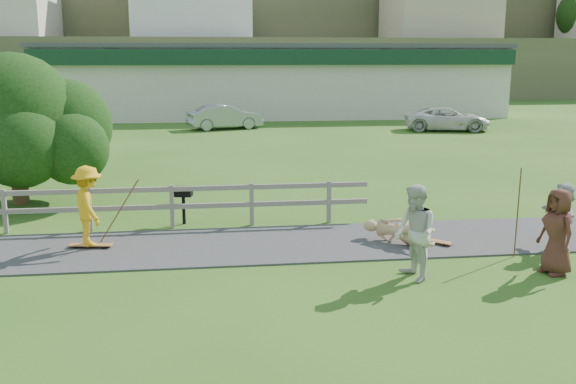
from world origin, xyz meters
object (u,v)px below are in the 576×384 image
object	(u,v)px
spectator_d	(562,217)
skater_fallen	(398,231)
spectator_a	(415,233)
car_white	(447,119)
spectator_c	(557,232)
bbq	(184,206)
skater_rider	(89,210)
car_silver	(225,117)
tree	(17,147)

from	to	relation	value
spectator_d	skater_fallen	bearing A→B (deg)	-96.01
spectator_a	car_white	xyz separation A→B (m)	(10.11, 24.40, -0.25)
skater_fallen	spectator_c	world-z (taller)	spectator_c
spectator_a	car_white	bearing A→B (deg)	148.29
bbq	spectator_c	bearing A→B (deg)	-22.48
skater_rider	car_silver	distance (m)	24.40
skater_fallen	car_silver	xyz separation A→B (m)	(-3.10, 24.66, 0.40)
spectator_a	bbq	size ratio (longest dim) A/B	1.91
skater_fallen	bbq	xyz separation A→B (m)	(-4.92, 2.53, 0.17)
tree	bbq	xyz separation A→B (m)	(4.81, -3.01, -1.19)
spectator_d	bbq	world-z (taller)	spectator_d
spectator_c	car_silver	xyz separation A→B (m)	(-5.58, 26.99, -0.14)
skater_fallen	car_white	size ratio (longest dim) A/B	0.36
tree	car_silver	bearing A→B (deg)	70.87
spectator_d	bbq	xyz separation A→B (m)	(-8.35, 3.45, -0.29)
car_silver	tree	xyz separation A→B (m)	(-6.63, -19.12, 0.95)
skater_rider	skater_fallen	xyz separation A→B (m)	(6.93, -0.56, -0.58)
skater_rider	car_white	distance (m)	27.20
skater_fallen	bbq	size ratio (longest dim) A/B	1.80
spectator_d	tree	world-z (taller)	tree
car_white	spectator_c	bearing A→B (deg)	175.17
spectator_a	spectator_d	bearing A→B (deg)	100.76
car_white	spectator_d	bearing A→B (deg)	176.39
tree	car_white	bearing A→B (deg)	40.42
spectator_a	bbq	distance (m)	6.63
skater_rider	car_white	world-z (taller)	skater_rider
skater_rider	car_silver	world-z (taller)	skater_rider
spectator_a	car_white	size ratio (longest dim) A/B	0.38
car_silver	skater_fallen	bearing A→B (deg)	171.34
spectator_a	car_white	world-z (taller)	spectator_a
car_silver	car_white	xyz separation A→B (m)	(12.80, -2.57, -0.04)
car_silver	tree	distance (m)	20.25
car_white	bbq	size ratio (longest dim) A/B	5.05
skater_fallen	spectator_a	world-z (taller)	spectator_a
skater_rider	spectator_c	world-z (taller)	skater_rider
skater_fallen	car_silver	distance (m)	24.85
spectator_c	car_silver	distance (m)	27.56
spectator_c	spectator_d	xyz separation A→B (m)	(0.95, 1.42, -0.09)
spectator_a	car_silver	world-z (taller)	spectator_a
bbq	car_white	bearing A→B (deg)	64.09
skater_rider	spectator_c	distance (m)	9.85
skater_fallen	tree	xyz separation A→B (m)	(-9.73, 5.54, 1.35)
skater_rider	spectator_c	bearing A→B (deg)	-130.78
skater_rider	tree	distance (m)	5.76
spectator_a	spectator_c	bearing A→B (deg)	80.24
car_silver	skater_rider	bearing A→B (deg)	155.13
skater_fallen	skater_rider	bearing A→B (deg)	134.63
skater_rider	spectator_d	world-z (taller)	skater_rider
spectator_c	tree	distance (m)	14.55
spectator_c	tree	bearing A→B (deg)	-133.49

